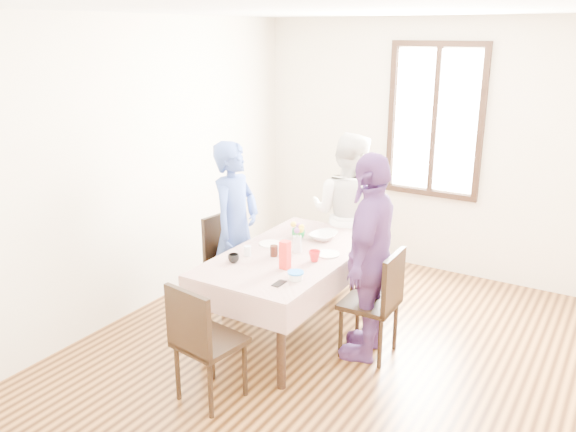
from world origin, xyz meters
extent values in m
plane|color=black|center=(0.00, 0.00, 0.00)|extent=(4.50, 4.50, 0.00)
plane|color=beige|center=(0.00, 2.25, 1.35)|extent=(4.00, 0.00, 4.00)
cube|color=black|center=(0.00, 2.23, 1.65)|extent=(1.02, 0.06, 1.62)
cube|color=white|center=(0.00, 2.24, 1.65)|extent=(0.90, 0.02, 1.50)
cube|color=black|center=(-0.50, 0.13, 0.38)|extent=(0.85, 1.62, 0.75)
cube|color=#50100B|center=(-0.50, 0.13, 0.76)|extent=(0.97, 1.74, 0.01)
cube|color=black|center=(-1.21, 0.28, 0.46)|extent=(0.47, 0.47, 0.91)
cube|color=black|center=(0.21, 0.18, 0.46)|extent=(0.43, 0.43, 0.91)
cube|color=black|center=(-0.50, 1.24, 0.46)|extent=(0.46, 0.46, 0.91)
cube|color=black|center=(-0.50, -0.98, 0.46)|extent=(0.47, 0.47, 0.91)
imported|color=#344C94|center=(-1.19, 0.28, 0.81)|extent=(0.42, 0.62, 1.62)
imported|color=silver|center=(-0.50, 1.22, 0.81)|extent=(0.82, 0.66, 1.63)
imported|color=#57316C|center=(0.20, 0.18, 0.85)|extent=(0.56, 1.04, 1.69)
imported|color=black|center=(-0.78, -0.31, 0.80)|extent=(0.11, 0.11, 0.07)
imported|color=red|center=(-0.23, 0.06, 0.81)|extent=(0.13, 0.13, 0.09)
imported|color=#0C7226|center=(-0.62, 0.46, 0.81)|extent=(0.14, 0.14, 0.09)
imported|color=white|center=(-0.43, 0.55, 0.79)|extent=(0.23, 0.23, 0.06)
cube|color=red|center=(-0.36, -0.19, 0.87)|extent=(0.07, 0.07, 0.23)
cylinder|color=white|center=(-0.17, -0.34, 0.79)|extent=(0.10, 0.10, 0.05)
cylinder|color=black|center=(-0.58, -0.02, 0.81)|extent=(0.07, 0.07, 0.09)
cylinder|color=silver|center=(-0.77, -0.13, 0.81)|extent=(0.06, 0.06, 0.09)
cube|color=black|center=(-0.24, -0.47, 0.77)|extent=(0.06, 0.13, 0.01)
cylinder|color=silver|center=(-0.46, 0.17, 0.83)|extent=(0.07, 0.07, 0.14)
cylinder|color=white|center=(-0.75, 0.20, 0.77)|extent=(0.20, 0.20, 0.01)
cylinder|color=white|center=(-0.21, 0.24, 0.77)|extent=(0.20, 0.20, 0.01)
cylinder|color=white|center=(-0.48, 0.74, 0.77)|extent=(0.20, 0.20, 0.01)
cylinder|color=blue|center=(-0.17, -0.34, 0.82)|extent=(0.12, 0.12, 0.01)
camera|label=1|loc=(1.91, -3.87, 2.55)|focal=36.80mm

